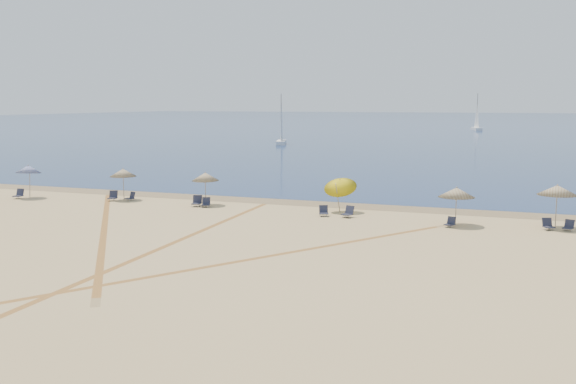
{
  "coord_description": "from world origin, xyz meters",
  "views": [
    {
      "loc": [
        13.89,
        -18.38,
        7.03
      ],
      "look_at": [
        0.0,
        20.0,
        1.3
      ],
      "focal_mm": 40.06,
      "sensor_mm": 36.0,
      "label": 1
    }
  ],
  "objects_px": {
    "chair_2": "(131,197)",
    "chair_6": "(348,212)",
    "umbrella_1": "(123,173)",
    "umbrella_4": "(457,192)",
    "umbrella_3": "(340,184)",
    "sailboat_0": "(477,119)",
    "chair_4": "(206,203)",
    "chair_9": "(569,226)",
    "sailboat_2": "(281,129)",
    "chair_1": "(113,196)",
    "chair_3": "(197,201)",
    "umbrella_0": "(28,169)",
    "umbrella_5": "(557,190)",
    "umbrella_2": "(205,177)",
    "chair_7": "(450,223)",
    "chair_8": "(548,225)",
    "chair_5": "(324,211)",
    "chair_0": "(19,194)"
  },
  "relations": [
    {
      "from": "umbrella_1",
      "to": "chair_6",
      "type": "bearing_deg",
      "value": -4.57
    },
    {
      "from": "chair_1",
      "to": "chair_3",
      "type": "bearing_deg",
      "value": -20.22
    },
    {
      "from": "umbrella_0",
      "to": "chair_5",
      "type": "xyz_separation_m",
      "value": [
        22.71,
        0.04,
        -1.83
      ]
    },
    {
      "from": "umbrella_4",
      "to": "chair_9",
      "type": "relative_size",
      "value": 3.07
    },
    {
      "from": "chair_5",
      "to": "sailboat_0",
      "type": "relative_size",
      "value": 0.09
    },
    {
      "from": "chair_2",
      "to": "chair_6",
      "type": "bearing_deg",
      "value": 19.71
    },
    {
      "from": "chair_8",
      "to": "sailboat_2",
      "type": "relative_size",
      "value": 0.09
    },
    {
      "from": "chair_3",
      "to": "chair_7",
      "type": "distance_m",
      "value": 17.08
    },
    {
      "from": "umbrella_1",
      "to": "umbrella_4",
      "type": "bearing_deg",
      "value": -4.24
    },
    {
      "from": "chair_0",
      "to": "chair_9",
      "type": "xyz_separation_m",
      "value": [
        37.27,
        0.72,
        -0.04
      ]
    },
    {
      "from": "umbrella_2",
      "to": "chair_7",
      "type": "bearing_deg",
      "value": -8.15
    },
    {
      "from": "chair_2",
      "to": "umbrella_2",
      "type": "bearing_deg",
      "value": 25.01
    },
    {
      "from": "chair_8",
      "to": "chair_9",
      "type": "bearing_deg",
      "value": -19.2
    },
    {
      "from": "umbrella_4",
      "to": "chair_2",
      "type": "height_order",
      "value": "umbrella_4"
    },
    {
      "from": "umbrella_3",
      "to": "umbrella_1",
      "type": "bearing_deg",
      "value": -179.09
    },
    {
      "from": "chair_7",
      "to": "chair_6",
      "type": "bearing_deg",
      "value": -167.92
    },
    {
      "from": "umbrella_0",
      "to": "umbrella_4",
      "type": "height_order",
      "value": "umbrella_0"
    },
    {
      "from": "chair_2",
      "to": "chair_4",
      "type": "xyz_separation_m",
      "value": [
        6.37,
        -0.68,
        0.01
      ]
    },
    {
      "from": "chair_0",
      "to": "chair_8",
      "type": "height_order",
      "value": "chair_0"
    },
    {
      "from": "chair_0",
      "to": "chair_3",
      "type": "bearing_deg",
      "value": 0.85
    },
    {
      "from": "umbrella_2",
      "to": "umbrella_5",
      "type": "relative_size",
      "value": 0.93
    },
    {
      "from": "chair_1",
      "to": "chair_7",
      "type": "xyz_separation_m",
      "value": [
        23.87,
        -1.88,
        -0.05
      ]
    },
    {
      "from": "chair_3",
      "to": "chair_2",
      "type": "bearing_deg",
      "value": 159.09
    },
    {
      "from": "chair_3",
      "to": "umbrella_1",
      "type": "bearing_deg",
      "value": 157.89
    },
    {
      "from": "sailboat_0",
      "to": "sailboat_2",
      "type": "xyz_separation_m",
      "value": [
        -27.25,
        -67.1,
        -0.25
      ]
    },
    {
      "from": "chair_3",
      "to": "chair_9",
      "type": "bearing_deg",
      "value": -16.45
    },
    {
      "from": "chair_2",
      "to": "chair_8",
      "type": "height_order",
      "value": "chair_8"
    },
    {
      "from": "umbrella_2",
      "to": "chair_2",
      "type": "bearing_deg",
      "value": -178.74
    },
    {
      "from": "chair_2",
      "to": "umbrella_3",
      "type": "bearing_deg",
      "value": 25.48
    },
    {
      "from": "umbrella_0",
      "to": "chair_7",
      "type": "distance_m",
      "value": 30.57
    },
    {
      "from": "chair_3",
      "to": "chair_6",
      "type": "bearing_deg",
      "value": -18.29
    },
    {
      "from": "chair_8",
      "to": "chair_9",
      "type": "xyz_separation_m",
      "value": [
        1.06,
        0.08,
        -0.02
      ]
    },
    {
      "from": "umbrella_4",
      "to": "chair_9",
      "type": "xyz_separation_m",
      "value": [
        6.02,
        0.45,
        -1.64
      ]
    },
    {
      "from": "umbrella_1",
      "to": "sailboat_2",
      "type": "xyz_separation_m",
      "value": [
        -10.89,
        61.86,
        0.55
      ]
    },
    {
      "from": "chair_8",
      "to": "umbrella_2",
      "type": "bearing_deg",
      "value": 152.98
    },
    {
      "from": "chair_9",
      "to": "sailboat_2",
      "type": "xyz_separation_m",
      "value": [
        -40.48,
        63.16,
        2.26
      ]
    },
    {
      "from": "umbrella_5",
      "to": "chair_0",
      "type": "relative_size",
      "value": 3.45
    },
    {
      "from": "umbrella_3",
      "to": "chair_2",
      "type": "xyz_separation_m",
      "value": [
        -15.38,
        -0.46,
        -1.55
      ]
    },
    {
      "from": "umbrella_0",
      "to": "chair_2",
      "type": "xyz_separation_m",
      "value": [
        7.88,
        1.29,
        -1.84
      ]
    },
    {
      "from": "umbrella_1",
      "to": "umbrella_3",
      "type": "bearing_deg",
      "value": 0.91
    },
    {
      "from": "umbrella_5",
      "to": "umbrella_4",
      "type": "bearing_deg",
      "value": -168.46
    },
    {
      "from": "chair_4",
      "to": "chair_6",
      "type": "distance_m",
      "value": 10.01
    },
    {
      "from": "umbrella_0",
      "to": "umbrella_3",
      "type": "xyz_separation_m",
      "value": [
        23.26,
        1.75,
        -0.29
      ]
    },
    {
      "from": "umbrella_5",
      "to": "sailboat_0",
      "type": "distance_m",
      "value": 130.22
    },
    {
      "from": "umbrella_1",
      "to": "chair_8",
      "type": "height_order",
      "value": "umbrella_1"
    },
    {
      "from": "chair_0",
      "to": "sailboat_2",
      "type": "relative_size",
      "value": 0.09
    },
    {
      "from": "umbrella_4",
      "to": "chair_5",
      "type": "height_order",
      "value": "umbrella_4"
    },
    {
      "from": "sailboat_0",
      "to": "chair_4",
      "type": "bearing_deg",
      "value": -111.06
    },
    {
      "from": "umbrella_2",
      "to": "umbrella_4",
      "type": "distance_m",
      "value": 16.98
    },
    {
      "from": "chair_7",
      "to": "chair_9",
      "type": "relative_size",
      "value": 0.97
    }
  ]
}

